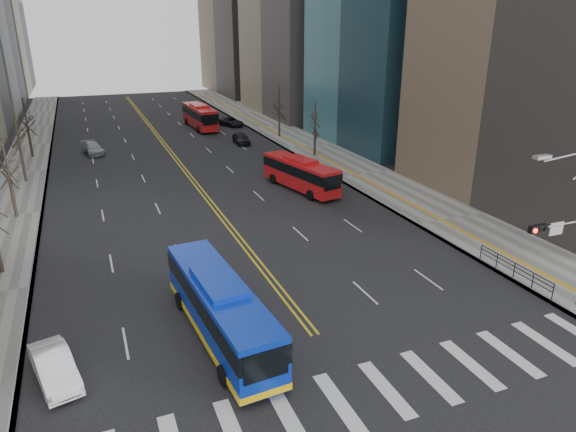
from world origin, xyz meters
The scene contains 15 objects.
ground centered at (0.00, 0.00, 0.00)m, with size 220.00×220.00×0.00m, color black.
sidewalk_right centered at (17.50, 45.00, 0.07)m, with size 7.00×130.00×0.15m, color slate.
sidewalk_left centered at (-16.50, 45.00, 0.07)m, with size 5.00×130.00×0.15m, color slate.
crosswalk centered at (0.00, 0.00, 0.01)m, with size 26.70×4.00×0.01m.
centerline centered at (0.00, 55.00, 0.01)m, with size 0.55×100.00×0.01m.
signal_mast centered at (13.77, 2.00, 4.86)m, with size 5.37×0.37×9.39m.
pedestrian_railing centered at (14.30, 6.00, 0.82)m, with size 0.06×6.06×1.02m.
street_trees centered at (-7.18, 34.55, 4.87)m, with size 35.20×47.20×7.60m.
blue_bus centered at (-4.57, 6.76, 1.76)m, with size 3.33×11.66×3.36m.
red_bus_near centered at (9.12, 28.32, 1.77)m, with size 4.38×10.15×3.17m.
red_bus_far centered at (7.06, 63.04, 2.02)m, with size 3.26×11.55×3.62m.
car_white centered at (-12.50, 6.15, 0.71)m, with size 1.51×4.32×1.42m, color white.
car_dark_mid centered at (9.71, 50.09, 0.75)m, with size 1.77×4.39×1.50m, color black.
car_silver centered at (-9.10, 51.32, 0.71)m, with size 1.98×4.86×1.41m, color #96969B.
car_dark_far centered at (11.96, 62.85, 0.67)m, with size 2.21×4.80×1.33m, color black.
Camera 1 is at (-9.86, -15.72, 15.33)m, focal length 32.00 mm.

